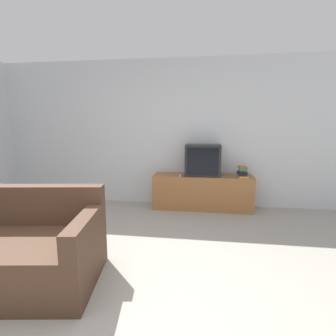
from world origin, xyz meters
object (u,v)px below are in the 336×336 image
(tv_stand, at_px, (202,192))
(remote_on_stand, at_px, (180,175))
(book_stack, at_px, (243,172))
(television, at_px, (203,160))

(tv_stand, distance_m, remote_on_stand, 0.50)
(book_stack, bearing_deg, remote_on_stand, -177.16)
(remote_on_stand, bearing_deg, book_stack, 2.84)
(television, xyz_separation_m, remote_on_stand, (-0.37, -0.12, -0.25))
(book_stack, height_order, remote_on_stand, book_stack)
(tv_stand, bearing_deg, television, 111.20)
(tv_stand, xyz_separation_m, book_stack, (0.65, -0.06, 0.38))
(television, bearing_deg, book_stack, -6.22)
(tv_stand, relative_size, book_stack, 6.94)
(tv_stand, height_order, television, television)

